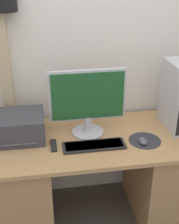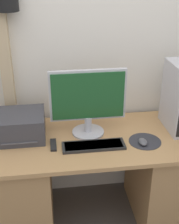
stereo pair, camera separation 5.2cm
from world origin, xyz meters
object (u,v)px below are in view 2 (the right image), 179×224
at_px(monitor, 88,100).
at_px(mouse, 143,142).
at_px(printer, 20,126).
at_px(keyboard, 94,146).
at_px(remote_control, 53,145).

height_order(monitor, mouse, monitor).
bearing_deg(monitor, printer, 178.98).
bearing_deg(monitor, mouse, -30.54).
bearing_deg(monitor, keyboard, -86.21).
height_order(monitor, keyboard, monitor).
bearing_deg(remote_control, keyboard, -9.98).
xyz_separation_m(keyboard, printer, (-0.49, 0.20, 0.08)).
height_order(keyboard, mouse, mouse).
bearing_deg(keyboard, mouse, -2.53).
bearing_deg(remote_control, mouse, -5.86).
relative_size(keyboard, mouse, 4.86).
relative_size(monitor, keyboard, 1.26).
bearing_deg(remote_control, monitor, 29.41).
bearing_deg(remote_control, printer, 145.66).
bearing_deg(keyboard, printer, 157.88).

